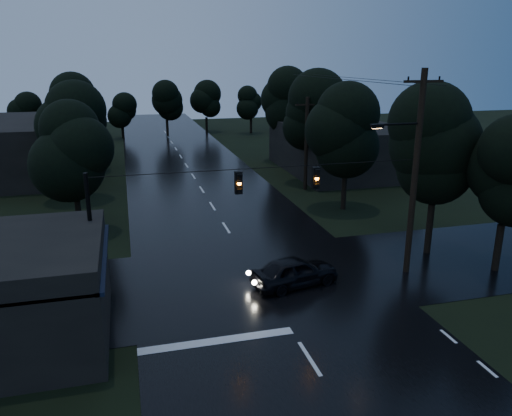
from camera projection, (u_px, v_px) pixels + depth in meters
name	position (u px, v px, depth m)	size (l,w,h in m)	color
main_road	(202.00, 190.00, 41.13)	(12.00, 120.00, 0.02)	black
cross_street	(259.00, 279.00, 24.46)	(60.00, 9.00, 0.02)	black
building_far_right	(340.00, 148.00, 47.63)	(10.00, 14.00, 4.40)	black
building_far_left	(35.00, 147.00, 46.23)	(10.00, 16.00, 5.00)	black
utility_pole_main	(414.00, 170.00, 23.84)	(3.50, 0.30, 10.00)	black
utility_pole_far	(306.00, 143.00, 40.20)	(2.00, 0.30, 7.50)	black
anchor_pole_left	(92.00, 243.00, 20.84)	(0.18, 0.18, 6.00)	black
span_signals	(277.00, 179.00, 22.16)	(15.00, 0.37, 1.12)	black
tree_corner_near	(438.00, 146.00, 26.12)	(4.48, 4.48, 9.44)	black
tree_corner_far	(510.00, 170.00, 24.05)	(3.92, 3.92, 8.26)	black
tree_left_a	(71.00, 148.00, 30.01)	(3.92, 3.92, 8.26)	black
tree_left_b	(72.00, 125.00, 37.16)	(4.20, 4.20, 8.85)	black
tree_left_c	(74.00, 108.00, 46.16)	(4.48, 4.48, 9.44)	black
tree_right_a	(347.00, 131.00, 34.31)	(4.20, 4.20, 8.85)	black
tree_right_b	(313.00, 113.00, 41.76)	(4.48, 4.48, 9.44)	black
tree_right_c	(284.00, 100.00, 51.06)	(4.76, 4.76, 10.03)	black
car	(295.00, 271.00, 23.62)	(1.70, 4.22, 1.44)	black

